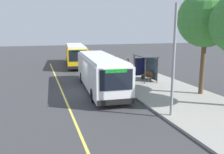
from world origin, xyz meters
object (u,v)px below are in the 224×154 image
(transit_bus_second, at_px, (76,54))
(transit_bus_main, at_px, (100,71))
(pedestrian_commuter, at_px, (126,73))
(route_sign_post, at_px, (128,67))
(waiting_bench, at_px, (147,76))

(transit_bus_second, bearing_deg, transit_bus_main, -1.07)
(transit_bus_main, distance_m, pedestrian_commuter, 3.13)
(route_sign_post, bearing_deg, transit_bus_main, -107.66)
(transit_bus_main, relative_size, transit_bus_second, 0.97)
(waiting_bench, bearing_deg, transit_bus_main, -72.63)
(transit_bus_main, distance_m, transit_bus_second, 14.75)
(transit_bus_main, distance_m, waiting_bench, 5.57)
(transit_bus_second, bearing_deg, waiting_bench, 20.71)
(transit_bus_second, distance_m, waiting_bench, 14.05)
(waiting_bench, bearing_deg, pedestrian_commuter, -78.95)
(transit_bus_second, distance_m, route_sign_post, 15.62)
(transit_bus_second, bearing_deg, route_sign_post, 7.48)
(transit_bus_main, height_order, transit_bus_second, same)
(transit_bus_main, xyz_separation_m, route_sign_post, (0.74, 2.31, 0.34))
(waiting_bench, xyz_separation_m, pedestrian_commuter, (0.46, -2.37, 0.48))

